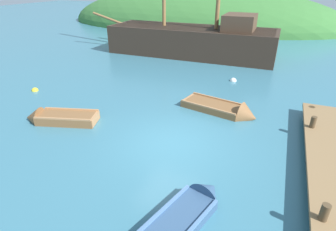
{
  "coord_description": "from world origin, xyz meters",
  "views": [
    {
      "loc": [
        3.22,
        -8.02,
        5.5
      ],
      "look_at": [
        -0.86,
        1.68,
        0.21
      ],
      "focal_mm": 28.95,
      "sensor_mm": 36.0,
      "label": 1
    }
  ],
  "objects_px": {
    "rowboat_far": "(185,216)",
    "buoy_white": "(233,81)",
    "buoy_yellow": "(35,91)",
    "rowboat_portside": "(58,119)",
    "sailing_ship": "(193,44)",
    "rowboat_outer_right": "(226,111)"
  },
  "relations": [
    {
      "from": "rowboat_far",
      "to": "buoy_yellow",
      "type": "relative_size",
      "value": 9.99
    },
    {
      "from": "rowboat_far",
      "to": "sailing_ship",
      "type": "bearing_deg",
      "value": 33.47
    },
    {
      "from": "rowboat_far",
      "to": "buoy_white",
      "type": "relative_size",
      "value": 9.08
    },
    {
      "from": "sailing_ship",
      "to": "rowboat_outer_right",
      "type": "height_order",
      "value": "sailing_ship"
    },
    {
      "from": "rowboat_portside",
      "to": "buoy_yellow",
      "type": "relative_size",
      "value": 9.14
    },
    {
      "from": "rowboat_outer_right",
      "to": "rowboat_portside",
      "type": "xyz_separation_m",
      "value": [
        -6.51,
        -3.68,
        0.03
      ]
    },
    {
      "from": "buoy_white",
      "to": "rowboat_outer_right",
      "type": "bearing_deg",
      "value": -83.85
    },
    {
      "from": "rowboat_portside",
      "to": "rowboat_outer_right",
      "type": "bearing_deg",
      "value": -167.72
    },
    {
      "from": "rowboat_far",
      "to": "rowboat_portside",
      "type": "bearing_deg",
      "value": 83.0
    },
    {
      "from": "rowboat_far",
      "to": "buoy_white",
      "type": "bearing_deg",
      "value": 20.26
    },
    {
      "from": "rowboat_outer_right",
      "to": "rowboat_far",
      "type": "distance_m",
      "value": 6.59
    },
    {
      "from": "rowboat_far",
      "to": "rowboat_portside",
      "type": "distance_m",
      "value": 7.46
    },
    {
      "from": "rowboat_outer_right",
      "to": "buoy_yellow",
      "type": "bearing_deg",
      "value": -160.91
    },
    {
      "from": "buoy_yellow",
      "to": "buoy_white",
      "type": "relative_size",
      "value": 0.91
    },
    {
      "from": "rowboat_far",
      "to": "buoy_white",
      "type": "distance_m",
      "value": 11.13
    },
    {
      "from": "buoy_white",
      "to": "rowboat_portside",
      "type": "bearing_deg",
      "value": -126.3
    },
    {
      "from": "sailing_ship",
      "to": "rowboat_outer_right",
      "type": "distance_m",
      "value": 10.79
    },
    {
      "from": "buoy_yellow",
      "to": "buoy_white",
      "type": "bearing_deg",
      "value": 30.85
    },
    {
      "from": "rowboat_far",
      "to": "buoy_white",
      "type": "xyz_separation_m",
      "value": [
        -0.85,
        11.1,
        -0.08
      ]
    },
    {
      "from": "rowboat_far",
      "to": "rowboat_portside",
      "type": "xyz_separation_m",
      "value": [
        -6.87,
        2.9,
        0.05
      ]
    },
    {
      "from": "rowboat_outer_right",
      "to": "buoy_white",
      "type": "xyz_separation_m",
      "value": [
        -0.49,
        4.51,
        -0.09
      ]
    },
    {
      "from": "rowboat_outer_right",
      "to": "buoy_yellow",
      "type": "height_order",
      "value": "rowboat_outer_right"
    }
  ]
}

